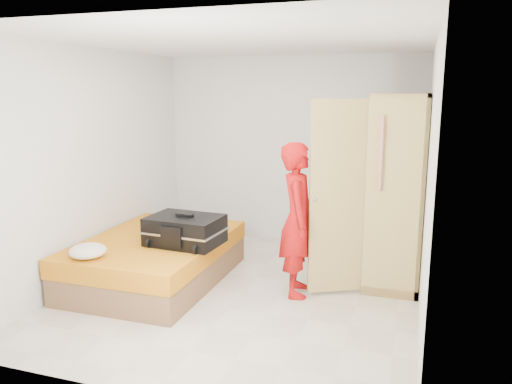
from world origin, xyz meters
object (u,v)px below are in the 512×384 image
(wardrobe, at_px, (392,194))
(person, at_px, (298,220))
(suitcase, at_px, (185,230))
(round_cushion, at_px, (88,251))
(bed, at_px, (156,259))

(wardrobe, distance_m, person, 1.16)
(suitcase, relative_size, round_cushion, 2.24)
(person, bearing_deg, round_cushion, 103.67)
(bed, relative_size, wardrobe, 0.96)
(round_cushion, bearing_deg, bed, 69.11)
(bed, bearing_deg, wardrobe, 18.84)
(wardrobe, xyz_separation_m, round_cushion, (-2.81, -1.65, -0.43))
(wardrobe, height_order, person, wardrobe)
(person, bearing_deg, wardrobe, -64.87)
(suitcase, bearing_deg, bed, 173.10)
(wardrobe, xyz_separation_m, suitcase, (-2.09, -0.93, -0.35))
(wardrobe, bearing_deg, suitcase, -155.97)
(person, height_order, round_cushion, person)
(bed, xyz_separation_m, wardrobe, (2.50, 0.85, 0.75))
(bed, relative_size, suitcase, 2.47)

